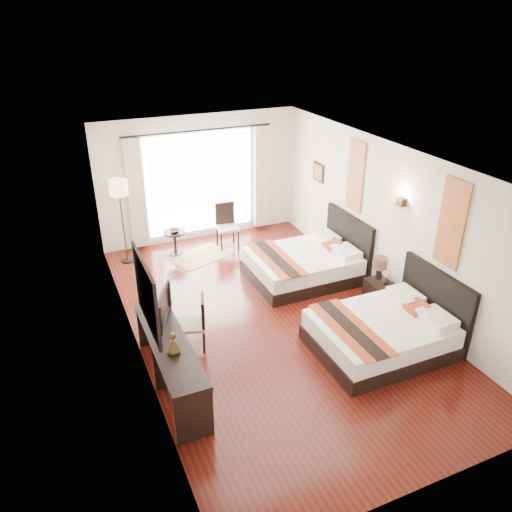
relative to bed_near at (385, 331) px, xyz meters
name	(u,v)px	position (x,y,z in m)	size (l,w,h in m)	color
floor	(271,318)	(-1.28, 1.45, -0.31)	(4.50, 7.50, 0.01)	#3C0E0A
ceiling	(273,159)	(-1.28, 1.45, 2.49)	(4.50, 7.50, 0.02)	white
wall_headboard	(387,223)	(0.97, 1.45, 1.10)	(0.01, 7.50, 2.80)	silver
wall_desk	(130,271)	(-3.52, 1.45, 1.10)	(0.01, 7.50, 2.80)	silver
wall_window	(200,179)	(-1.28, 5.20, 1.10)	(4.50, 0.01, 2.80)	silver
wall_entry	(434,393)	(-1.28, -2.29, 1.10)	(4.50, 0.01, 2.80)	silver
window_glass	(200,183)	(-1.28, 5.18, 1.00)	(2.40, 0.02, 2.20)	white
sheer_curtain	(201,184)	(-1.28, 5.12, 1.00)	(2.30, 0.02, 2.10)	white
drape_left	(136,194)	(-2.73, 5.08, 0.98)	(0.35, 0.14, 2.35)	#B9A48F
drape_right	(262,177)	(0.17, 5.08, 0.98)	(0.35, 0.14, 2.35)	#B9A48F
art_panel_near	(452,223)	(0.95, 0.00, 1.65)	(0.03, 0.50, 1.35)	maroon
art_panel_far	(356,176)	(0.95, 2.50, 1.65)	(0.03, 0.50, 1.35)	maroon
wall_sconce	(401,202)	(0.91, 1.10, 1.62)	(0.10, 0.14, 0.14)	#3E2F16
mirror_frame	(146,294)	(-3.50, 0.47, 1.25)	(0.04, 1.25, 0.95)	black
mirror_glass	(148,294)	(-3.47, 0.47, 1.25)	(0.01, 1.12, 0.82)	white
bed_near	(385,331)	(0.00, 0.00, 0.00)	(2.06, 1.60, 1.16)	black
bed_far	(307,263)	(-0.01, 2.50, 0.00)	(2.08, 1.62, 1.17)	black
nightstand	(379,293)	(0.69, 1.10, -0.07)	(0.39, 0.48, 0.46)	black
table_lamp	(380,265)	(0.68, 1.15, 0.48)	(0.26, 0.26, 0.41)	black
vase	(386,279)	(0.72, 1.00, 0.26)	(0.12, 0.12, 0.12)	black
console_desk	(171,364)	(-3.27, 0.47, 0.08)	(0.50, 2.20, 0.76)	black
television	(159,307)	(-3.25, 1.02, 0.68)	(0.79, 0.10, 0.45)	black
bronze_figurine	(173,344)	(-3.27, 0.20, 0.59)	(0.18, 0.18, 0.27)	#3E2F16
desk_chair	(194,332)	(-2.72, 1.20, -0.03)	(0.52, 0.52, 0.89)	#BAB08F
floor_lamp	(119,193)	(-3.12, 4.63, 1.20)	(0.36, 0.36, 1.78)	black
side_table	(175,243)	(-2.10, 4.53, -0.04)	(0.46, 0.46, 0.53)	black
fruit_bowl	(175,231)	(-2.10, 4.51, 0.25)	(0.21, 0.21, 0.05)	#4E2A1B
window_chair	(227,234)	(-0.93, 4.46, 0.00)	(0.50, 0.50, 0.98)	#BAB08F
jute_rug	(200,256)	(-1.66, 4.20, -0.30)	(1.19, 0.81, 0.01)	tan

